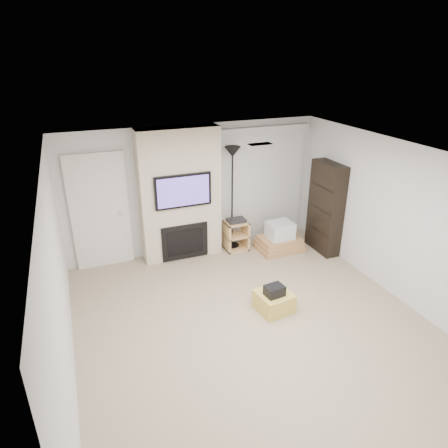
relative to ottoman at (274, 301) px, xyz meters
name	(u,v)px	position (x,y,z in m)	size (l,w,h in m)	color
floor	(254,326)	(-0.46, -0.25, -0.15)	(5.00, 5.50, 0.00)	tan
ceiling	(260,160)	(-0.46, -0.25, 2.35)	(5.00, 5.50, 0.00)	white
wall_back	(195,189)	(-0.46, 2.50, 1.10)	(5.00, 2.50, 0.00)	silver
wall_front	(414,406)	(-0.46, -3.00, 1.10)	(5.00, 2.50, 0.00)	silver
wall_left	(59,288)	(-2.96, -0.25, 1.10)	(5.50, 2.50, 0.00)	silver
wall_right	(401,223)	(2.04, -0.25, 1.10)	(5.50, 2.50, 0.00)	silver
hvac_vent	(260,144)	(-0.06, 0.55, 2.35)	(0.35, 0.18, 0.01)	silver
ottoman	(274,301)	(0.00, 0.00, 0.00)	(0.50, 0.50, 0.30)	gold
black_bag	(274,291)	(-0.03, -0.04, 0.23)	(0.28, 0.22, 0.16)	black
fireplace_wall	(180,196)	(-0.81, 2.29, 1.09)	(1.50, 0.47, 2.50)	beige
entry_door	(100,212)	(-2.26, 2.46, 0.90)	(1.02, 0.11, 2.14)	silver
vertical_blinds	(261,181)	(0.94, 2.45, 1.12)	(1.98, 0.10, 2.37)	silver
floor_lamp	(232,170)	(0.23, 2.25, 1.49)	(0.31, 0.31, 2.08)	black
av_stand	(236,233)	(0.27, 2.13, 0.20)	(0.45, 0.38, 0.66)	#E0AF6E
box_stack	(279,239)	(1.08, 1.78, 0.07)	(0.89, 0.68, 0.59)	tan
bookshelf	(326,208)	(1.88, 1.47, 0.75)	(0.30, 0.80, 1.80)	black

